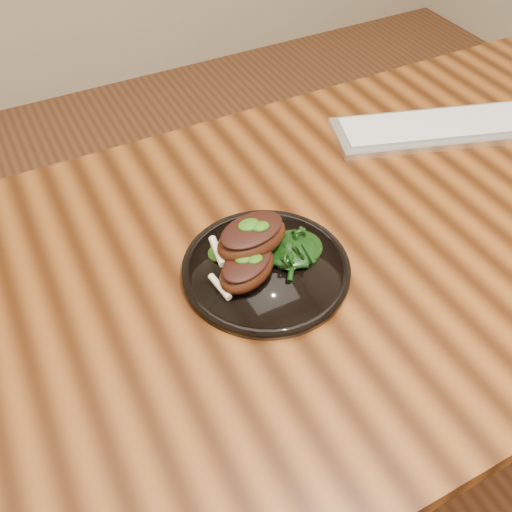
{
  "coord_description": "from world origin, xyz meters",
  "views": [
    {
      "loc": [
        -0.43,
        -0.52,
        1.38
      ],
      "look_at": [
        -0.16,
        -0.0,
        0.78
      ],
      "focal_mm": 40.0,
      "sensor_mm": 36.0,
      "label": 1
    }
  ],
  "objects": [
    {
      "name": "desk",
      "position": [
        0.0,
        0.0,
        0.67
      ],
      "size": [
        1.6,
        0.8,
        0.75
      ],
      "color": "black",
      "rests_on": "ground"
    },
    {
      "name": "herb_smear",
      "position": [
        -0.18,
        0.04,
        0.77
      ],
      "size": [
        0.08,
        0.05,
        0.0
      ],
      "primitive_type": "ellipsoid",
      "color": "#184607",
      "rests_on": "plate"
    },
    {
      "name": "plate",
      "position": [
        -0.15,
        -0.02,
        0.76
      ],
      "size": [
        0.25,
        0.25,
        0.02
      ],
      "color": "black",
      "rests_on": "desk"
    },
    {
      "name": "lamb_chop_front",
      "position": [
        -0.19,
        -0.03,
        0.79
      ],
      "size": [
        0.12,
        0.1,
        0.05
      ],
      "color": "#3B180B",
      "rests_on": "plate"
    },
    {
      "name": "lamb_chop_back",
      "position": [
        -0.16,
        0.01,
        0.81
      ],
      "size": [
        0.13,
        0.09,
        0.05
      ],
      "color": "#3B180B",
      "rests_on": "plate"
    },
    {
      "name": "keyboard",
      "position": [
        0.33,
        0.16,
        0.76
      ],
      "size": [
        0.44,
        0.25,
        0.02
      ],
      "color": "silver",
      "rests_on": "desk"
    },
    {
      "name": "greens_heap",
      "position": [
        -0.1,
        -0.01,
        0.78
      ],
      "size": [
        0.09,
        0.09,
        0.03
      ],
      "color": "black",
      "rests_on": "plate"
    }
  ]
}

